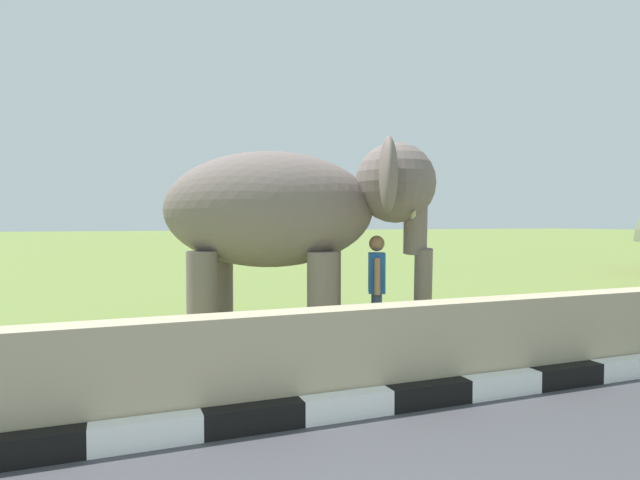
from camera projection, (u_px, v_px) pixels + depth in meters
name	position (u px, v px, depth m)	size (l,w,h in m)	color
striped_curb	(202.00, 426.00, 4.55)	(16.20, 0.20, 0.24)	white
barrier_parapet	(422.00, 350.00, 5.66)	(28.00, 0.36, 1.00)	tan
elephant	(292.00, 213.00, 7.82)	(4.01, 3.28, 3.00)	slate
person_handler	(377.00, 285.00, 7.84)	(0.39, 0.62, 1.66)	navy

